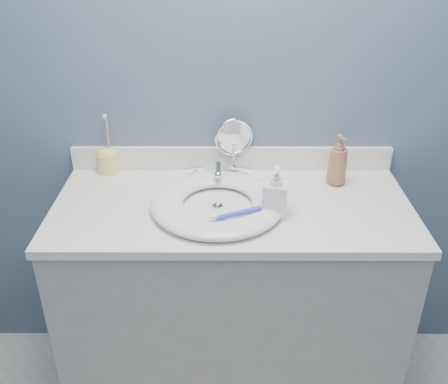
{
  "coord_description": "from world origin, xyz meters",
  "views": [
    {
      "loc": [
        -0.02,
        -0.5,
        1.74
      ],
      "look_at": [
        -0.03,
        0.94,
        0.94
      ],
      "focal_mm": 40.0,
      "sensor_mm": 36.0,
      "label": 1
    }
  ],
  "objects_px": {
    "soap_bottle_amber": "(338,160)",
    "toothbrush_holder": "(107,159)",
    "makeup_mirror": "(234,143)",
    "soap_bottle_clear": "(276,191)"
  },
  "relations": [
    {
      "from": "soap_bottle_clear",
      "to": "toothbrush_holder",
      "type": "bearing_deg",
      "value": 164.81
    },
    {
      "from": "toothbrush_holder",
      "to": "soap_bottle_amber",
      "type": "bearing_deg",
      "value": -6.26
    },
    {
      "from": "soap_bottle_amber",
      "to": "toothbrush_holder",
      "type": "height_order",
      "value": "toothbrush_holder"
    },
    {
      "from": "soap_bottle_amber",
      "to": "makeup_mirror",
      "type": "bearing_deg",
      "value": 150.84
    },
    {
      "from": "soap_bottle_amber",
      "to": "toothbrush_holder",
      "type": "bearing_deg",
      "value": 158.76
    },
    {
      "from": "soap_bottle_clear",
      "to": "makeup_mirror",
      "type": "bearing_deg",
      "value": 124.54
    },
    {
      "from": "soap_bottle_clear",
      "to": "soap_bottle_amber",
      "type": "bearing_deg",
      "value": 53.81
    },
    {
      "from": "toothbrush_holder",
      "to": "makeup_mirror",
      "type": "bearing_deg",
      "value": 0.09
    },
    {
      "from": "makeup_mirror",
      "to": "soap_bottle_amber",
      "type": "relative_size",
      "value": 1.15
    },
    {
      "from": "makeup_mirror",
      "to": "toothbrush_holder",
      "type": "distance_m",
      "value": 0.48
    }
  ]
}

